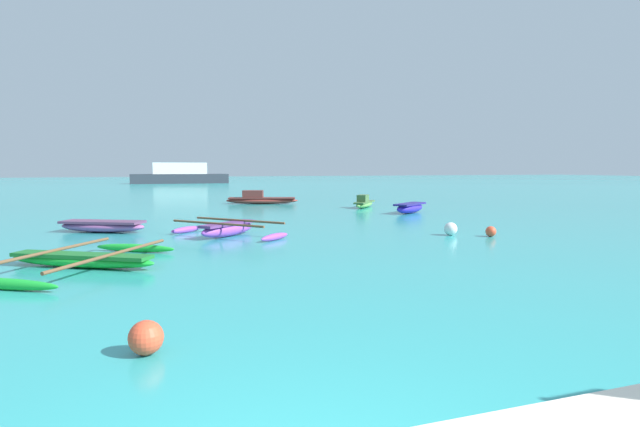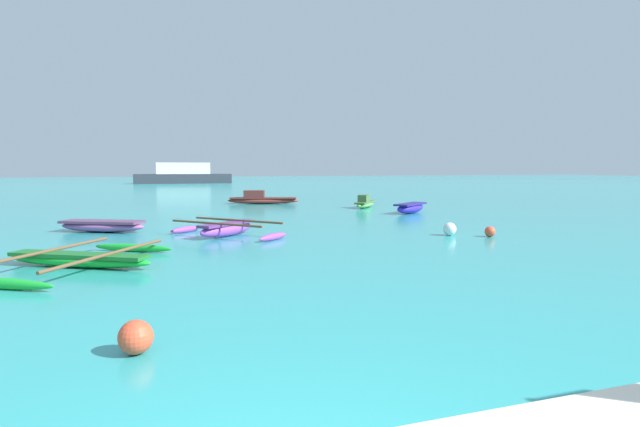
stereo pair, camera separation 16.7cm
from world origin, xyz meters
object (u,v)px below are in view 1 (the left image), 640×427
at_px(moored_boat_3, 82,260).
at_px(mooring_buoy_0, 451,229).
at_px(moored_boat_4, 228,229).
at_px(moored_boat_0, 410,208).
at_px(mooring_buoy_1, 146,338).
at_px(mooring_buoy_2, 491,231).
at_px(distant_ferry, 180,175).
at_px(moored_boat_2, 364,203).
at_px(moored_boat_5, 103,226).
at_px(moored_boat_1, 260,199).

bearing_deg(moored_boat_3, mooring_buoy_0, 40.71).
bearing_deg(moored_boat_3, moored_boat_4, 77.20).
bearing_deg(moored_boat_0, moored_boat_4, 172.81).
relative_size(mooring_buoy_0, mooring_buoy_1, 1.04).
distance_m(mooring_buoy_1, mooring_buoy_2, 12.03).
bearing_deg(moored_boat_3, distant_ferry, 115.58).
xyz_separation_m(moored_boat_2, mooring_buoy_1, (-10.81, -18.30, -0.05)).
xyz_separation_m(moored_boat_0, mooring_buoy_1, (-11.51, -14.68, -0.06)).
xyz_separation_m(moored_boat_2, mooring_buoy_0, (-1.88, -10.84, -0.04)).
bearing_deg(mooring_buoy_2, moored_boat_5, 156.13).
bearing_deg(moored_boat_2, distant_ferry, 47.27).
xyz_separation_m(moored_boat_5, mooring_buoy_0, (10.32, -4.36, -0.01)).
relative_size(moored_boat_5, distant_ferry, 0.23).
height_order(moored_boat_5, distant_ferry, distant_ferry).
bearing_deg(moored_boat_2, moored_boat_4, 174.96).
bearing_deg(mooring_buoy_1, moored_boat_0, 51.89).
xyz_separation_m(moored_boat_2, moored_boat_4, (-8.47, -8.79, -0.02)).
height_order(moored_boat_3, mooring_buoy_0, mooring_buoy_0).
distance_m(moored_boat_2, distant_ferry, 46.37).
bearing_deg(mooring_buoy_1, moored_boat_1, 74.79).
height_order(moored_boat_2, moored_boat_5, moored_boat_2).
bearing_deg(moored_boat_3, mooring_buoy_1, -46.15).
distance_m(moored_boat_1, distant_ferry, 41.46).
bearing_deg(moored_boat_0, mooring_buoy_1, -164.70).
distance_m(moored_boat_3, moored_boat_4, 5.29).
height_order(mooring_buoy_0, mooring_buoy_2, mooring_buoy_0).
relative_size(moored_boat_3, distant_ferry, 0.37).
height_order(moored_boat_1, mooring_buoy_2, moored_boat_1).
xyz_separation_m(moored_boat_0, moored_boat_2, (-0.71, 3.62, -0.01)).
relative_size(moored_boat_2, mooring_buoy_0, 5.91).
bearing_deg(distant_ferry, mooring_buoy_2, -84.15).
xyz_separation_m(moored_boat_0, moored_boat_3, (-12.82, -9.00, -0.10)).
relative_size(moored_boat_1, moored_boat_5, 1.43).
xyz_separation_m(moored_boat_1, moored_boat_4, (-3.85, -13.26, -0.05)).
xyz_separation_m(moored_boat_3, moored_boat_4, (3.65, 3.83, 0.07)).
bearing_deg(moored_boat_1, moored_boat_2, -26.61).
bearing_deg(moored_boat_5, moored_boat_4, -4.19).
bearing_deg(mooring_buoy_1, moored_boat_2, 59.44).
distance_m(moored_boat_3, moored_boat_5, 6.15).
bearing_deg(moored_boat_0, moored_boat_3, 178.47).
distance_m(moored_boat_1, moored_boat_4, 13.81).
relative_size(moored_boat_0, distant_ferry, 0.18).
bearing_deg(moored_boat_3, moored_boat_0, 65.89).
bearing_deg(moored_boat_2, moored_boat_1, 84.82).
bearing_deg(moored_boat_1, moored_boat_3, -96.25).
relative_size(mooring_buoy_2, distant_ferry, 0.03).
distance_m(moored_boat_4, distant_ferry, 54.69).
xyz_separation_m(moored_boat_5, mooring_buoy_1, (1.40, -11.82, -0.01)).
bearing_deg(moored_boat_0, mooring_buoy_2, -138.02).
height_order(moored_boat_5, mooring_buoy_0, mooring_buoy_0).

